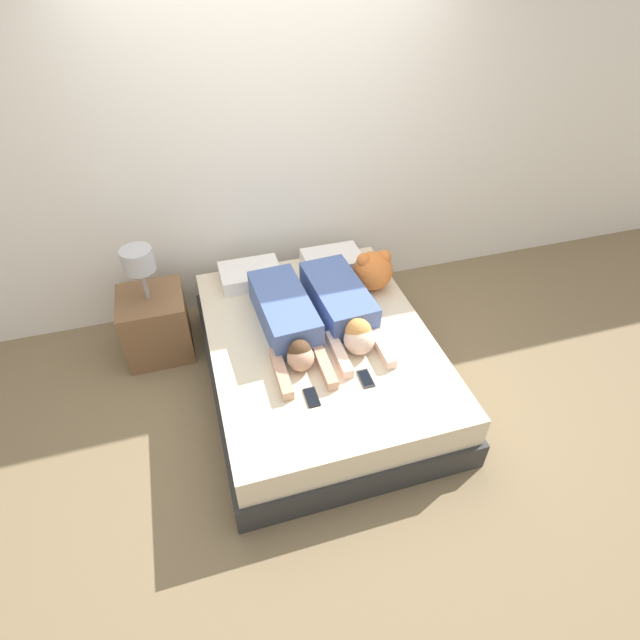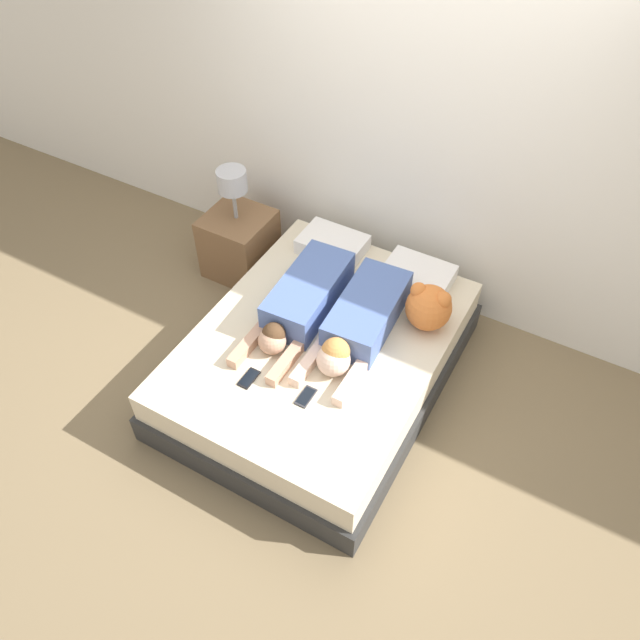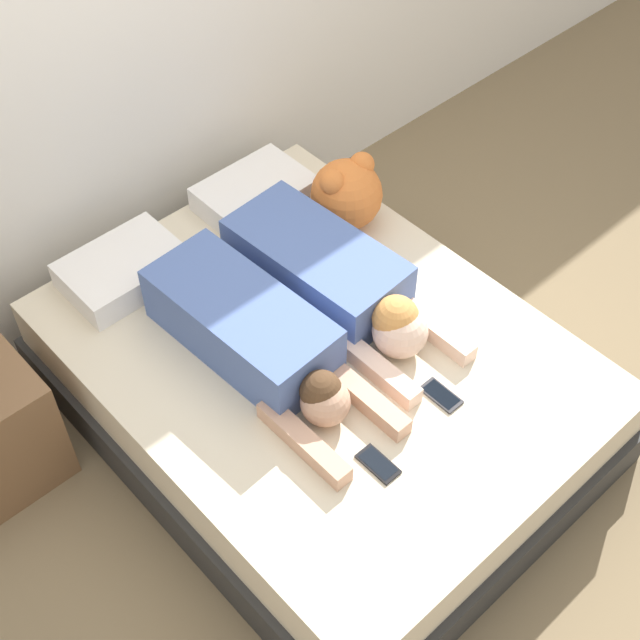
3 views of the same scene
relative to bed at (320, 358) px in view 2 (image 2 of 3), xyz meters
The scene contains 11 objects.
ground_plane 0.21m from the bed, ahead, with size 12.00×12.00×0.00m, color #7F6B4C.
wall_back 1.58m from the bed, 90.00° to the left, with size 12.00×0.06×2.60m.
bed is the anchor object (origin of this frame).
pillow_head_left 0.89m from the bed, 113.30° to the left, with size 0.46×0.33×0.11m.
pillow_head_right 0.89m from the bed, 66.70° to the left, with size 0.46×0.33×0.11m.
person_left 0.40m from the bed, 148.73° to the left, with size 0.37×1.07×0.24m.
person_right 0.41m from the bed, 33.27° to the left, with size 0.38×1.04×0.24m.
cell_phone_left 0.59m from the bed, 111.78° to the right, with size 0.07×0.15×0.01m.
cell_phone_right 0.53m from the bed, 70.43° to the right, with size 0.07×0.15×0.01m.
plush_toy 0.79m from the bed, 38.50° to the left, with size 0.30×0.30×0.31m.
nightstand 1.28m from the bed, 148.70° to the left, with size 0.47×0.47×0.92m.
Camera 2 is at (1.29, -2.29, 3.38)m, focal length 35.00 mm.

